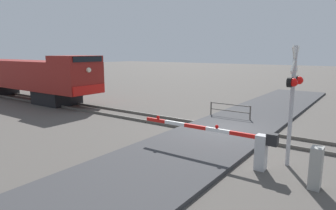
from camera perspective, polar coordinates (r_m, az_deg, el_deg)
name	(u,v)px	position (r m, az deg, el deg)	size (l,w,h in m)	color
ground_plane	(225,132)	(15.18, 11.01, -5.22)	(160.00, 160.00, 0.00)	#514C47
rail_track_left	(219,134)	(14.53, 9.84, -5.58)	(0.08, 80.00, 0.15)	#59544C
rail_track_right	(231,128)	(15.80, 12.10, -4.36)	(0.08, 80.00, 0.15)	#59544C
road_surface	(225,131)	(15.16, 11.02, -4.94)	(36.00, 4.41, 0.15)	#38383A
locomotive	(24,76)	(28.06, -26.17, 5.15)	(2.89, 17.37, 3.74)	black
crossing_signal	(293,92)	(10.96, 23.14, 2.36)	(1.18, 0.33, 4.25)	#ADADB2
crossing_gate	(243,143)	(10.79, 14.37, -7.17)	(0.36, 5.54, 1.35)	silver
utility_cabinet	(316,168)	(9.84, 26.78, -10.90)	(0.41, 0.33, 1.29)	#999993
guard_railing	(230,109)	(17.95, 11.93, -0.81)	(0.08, 2.59, 0.95)	#4C4742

